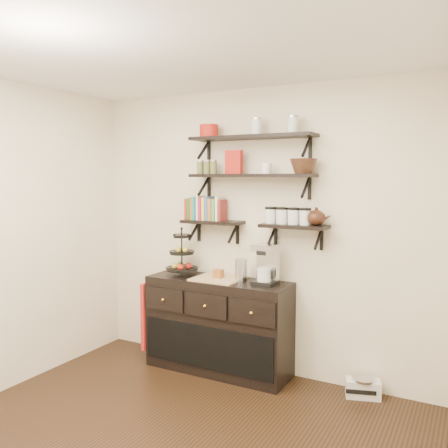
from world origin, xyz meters
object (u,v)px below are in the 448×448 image
fruit_stand (182,259)px  radio (363,388)px  coffee_maker (266,265)px  sideboard (218,325)px

fruit_stand → radio: 2.02m
coffee_maker → radio: size_ratio=1.18×
sideboard → fruit_stand: 0.73m
sideboard → radio: 1.41m
radio → coffee_maker: bearing=166.6°
sideboard → fruit_stand: bearing=179.6°
fruit_stand → radio: (1.77, 0.09, -0.97)m
fruit_stand → radio: size_ratio=1.45×
sideboard → coffee_maker: (0.48, 0.03, 0.62)m
fruit_stand → coffee_maker: bearing=1.4°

